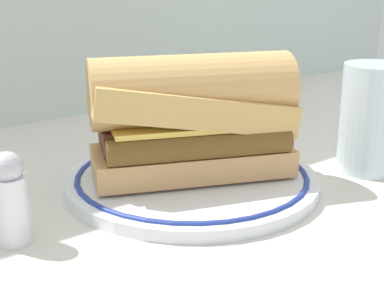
{
  "coord_description": "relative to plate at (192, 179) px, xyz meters",
  "views": [
    {
      "loc": [
        -0.35,
        -0.42,
        0.22
      ],
      "look_at": [
        -0.03,
        0.01,
        0.04
      ],
      "focal_mm": 52.4,
      "sensor_mm": 36.0,
      "label": 1
    }
  ],
  "objects": [
    {
      "name": "salt_shaker",
      "position": [
        -0.19,
        -0.01,
        0.03
      ],
      "size": [
        0.03,
        0.03,
        0.08
      ],
      "color": "white",
      "rests_on": "ground_plane"
    },
    {
      "name": "drinking_glass",
      "position": [
        0.18,
        -0.08,
        0.04
      ],
      "size": [
        0.07,
        0.07,
        0.12
      ],
      "color": "silver",
      "rests_on": "ground_plane"
    },
    {
      "name": "ground_plane",
      "position": [
        0.03,
        -0.01,
        -0.01
      ],
      "size": [
        1.5,
        1.5,
        0.0
      ],
      "primitive_type": "plane",
      "color": "silver"
    },
    {
      "name": "plate",
      "position": [
        0.0,
        0.0,
        0.0
      ],
      "size": [
        0.26,
        0.26,
        0.01
      ],
      "color": "white",
      "rests_on": "ground_plane"
    },
    {
      "name": "sausage_sandwich",
      "position": [
        0.0,
        0.0,
        0.07
      ],
      "size": [
        0.22,
        0.15,
        0.12
      ],
      "rotation": [
        0.0,
        0.0,
        -0.4
      ],
      "color": "tan",
      "rests_on": "plate"
    }
  ]
}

